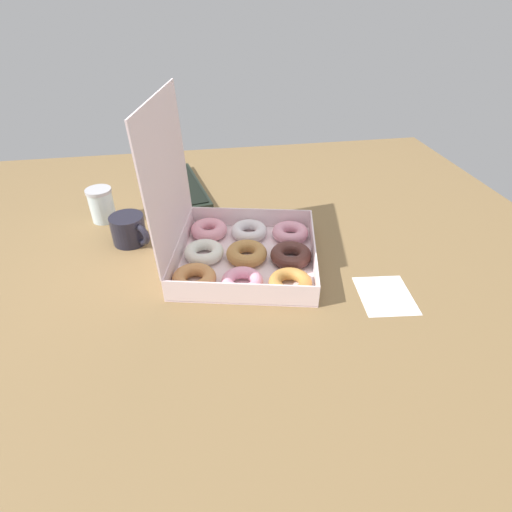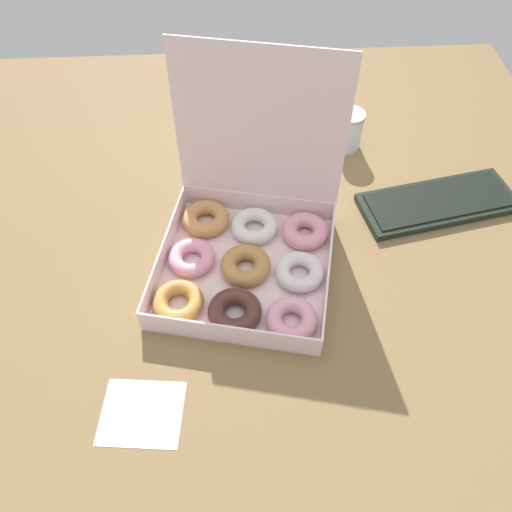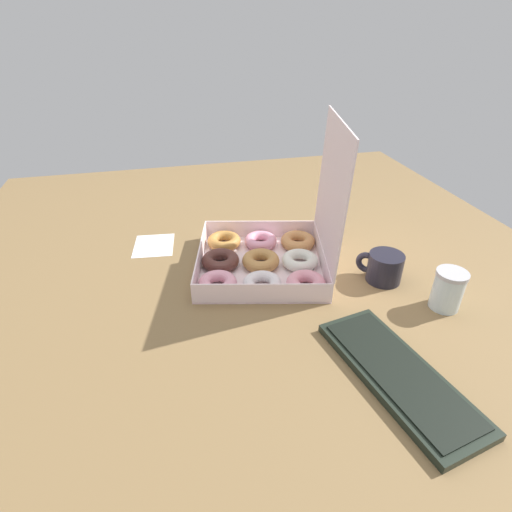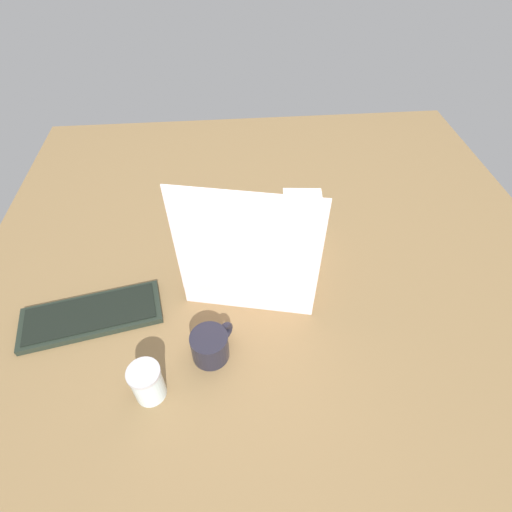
# 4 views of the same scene
# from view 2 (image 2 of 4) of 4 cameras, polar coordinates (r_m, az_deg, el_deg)

# --- Properties ---
(ground_plane) EXTENTS (1.80, 1.80, 0.02)m
(ground_plane) POSITION_cam_2_polar(r_m,az_deg,el_deg) (1.06, -3.94, -2.82)
(ground_plane) COLOR olive
(donut_box) EXTENTS (0.42, 0.43, 0.41)m
(donut_box) POSITION_cam_2_polar(r_m,az_deg,el_deg) (1.04, -1.05, 0.58)
(donut_box) COLOR white
(donut_box) RESTS_ON ground_plane
(keyboard) EXTENTS (0.39, 0.21, 0.02)m
(keyboard) POSITION_cam_2_polar(r_m,az_deg,el_deg) (1.26, 20.10, 5.76)
(keyboard) COLOR black
(keyboard) RESTS_ON ground_plane
(coffee_mug) EXTENTS (0.11, 0.11, 0.08)m
(coffee_mug) POSITION_cam_2_polar(r_m,az_deg,el_deg) (1.25, 4.63, 10.99)
(coffee_mug) COLOR black
(coffee_mug) RESTS_ON ground_plane
(glass_jar) EXTENTS (0.07, 0.07, 0.10)m
(glass_jar) POSITION_cam_2_polar(r_m,az_deg,el_deg) (1.34, 10.50, 13.97)
(glass_jar) COLOR silver
(glass_jar) RESTS_ON ground_plane
(paper_napkin) EXTENTS (0.15, 0.14, 0.00)m
(paper_napkin) POSITION_cam_2_polar(r_m,az_deg,el_deg) (0.93, -12.92, -17.07)
(paper_napkin) COLOR white
(paper_napkin) RESTS_ON ground_plane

